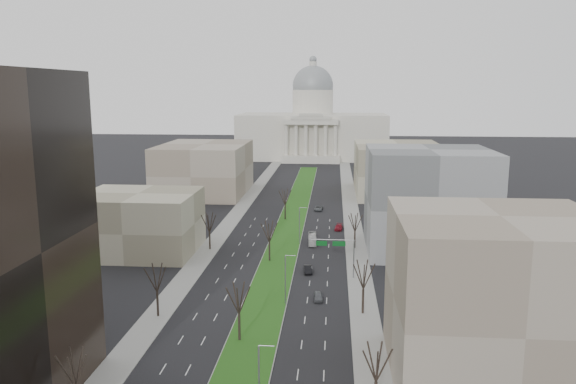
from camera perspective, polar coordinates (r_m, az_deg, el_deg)
The scene contains 28 objects.
ground at distance 163.79m, azimuth 0.41°, elevation -2.86°, with size 600.00×600.00×0.00m, color black.
median at distance 162.78m, azimuth 0.38°, elevation -2.91°, with size 8.00×222.03×0.20m.
sidewalk_left at distance 142.21m, azimuth -7.43°, elevation -5.00°, with size 5.00×330.00×0.15m, color gray.
sidewalk_right at distance 139.25m, azimuth 6.86°, elevation -5.32°, with size 5.00×330.00×0.15m, color gray.
capitol at distance 309.48m, azimuth 2.50°, elevation 6.49°, with size 80.00×46.00×55.00m.
building_beige_left at distance 135.36m, azimuth -14.83°, elevation -3.03°, with size 26.00×22.00×14.00m, color gray.
building_tan_right at distance 78.70m, azimuth 20.27°, elevation -10.12°, with size 26.00×24.00×22.00m, color gray.
building_grey_right at distance 135.26m, azimuth 14.02°, elevation -0.84°, with size 28.00×26.00×24.00m, color slate.
building_far_left at distance 206.39m, azimuth -8.49°, elevation 2.35°, with size 30.00×40.00×18.00m, color gray.
building_far_right at distance 207.23m, azimuth 11.06°, elevation 2.30°, with size 30.00×40.00×18.00m, color gray.
tree_left_near at distance 71.14m, azimuth -20.88°, elevation -16.28°, with size 5.10×5.10×9.18m.
tree_left_mid at distance 96.70m, azimuth -13.22°, elevation -8.39°, with size 5.40×5.40×9.72m.
tree_left_far at distance 133.84m, azimuth -8.00°, elevation -3.00°, with size 5.28×5.28×9.50m.
tree_right_near at distance 68.62m, azimuth 8.99°, elevation -16.64°, with size 5.16×5.16×9.29m.
tree_right_mid at distance 96.10m, azimuth 7.69°, elevation -8.22°, with size 5.52×5.52×9.94m.
tree_right_far at distance 134.71m, azimuth 6.84°, elevation -3.02°, with size 5.04×5.04×9.07m.
tree_median_a at distance 85.86m, azimuth -5.02°, elevation -10.60°, with size 5.40×5.40×9.72m.
tree_median_b at distance 123.63m, azimuth -1.91°, elevation -3.96°, with size 5.40×5.40×9.72m.
tree_median_c at distance 162.47m, azimuth -0.29°, elevation -0.45°, with size 5.40×5.40×9.72m.
streetlamp_median_a at distance 68.03m, azimuth -2.92°, elevation -18.56°, with size 1.90×0.20×9.16m.
streetlamp_median_b at distance 99.88m, azimuth -0.24°, elevation -8.81°, with size 1.90×0.20×9.16m.
streetlamp_median_c at distance 138.17m, azimuth 1.19°, elevation -3.34°, with size 1.90×0.20×9.16m.
mast_arm_signs at distance 113.48m, azimuth 5.34°, elevation -5.79°, with size 9.12×0.24×8.09m.
car_grey_near at distance 103.55m, azimuth 3.10°, elevation -10.54°, with size 1.62×4.03×1.37m, color #56595F.
car_black at distance 117.94m, azimuth 2.03°, elevation -7.85°, with size 1.54×4.41×1.45m, color black.
car_red at distance 153.17m, azimuth 5.17°, elevation -3.58°, with size 1.94×4.78×1.39m, color maroon.
car_grey_far at distance 176.57m, azimuth 3.13°, elevation -1.66°, with size 2.35×5.09×1.41m, color #4F5357.
box_van at distance 139.38m, azimuth 2.49°, elevation -4.78°, with size 1.90×8.13×2.27m, color white.
Camera 1 is at (11.90, -38.92, 37.83)m, focal length 35.00 mm.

